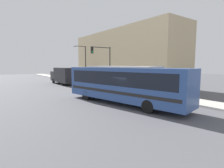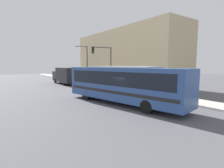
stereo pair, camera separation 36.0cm
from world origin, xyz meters
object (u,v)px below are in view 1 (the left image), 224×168
(delivery_truck, at_px, (64,75))
(pedestrian_near_corner, at_px, (140,85))
(parking_meter, at_px, (107,81))
(street_lamp, at_px, (84,61))
(pedestrian_mid_block, at_px, (116,81))
(fire_hydrant, at_px, (125,87))
(city_bus, at_px, (123,82))
(traffic_light_pole, at_px, (104,60))

(delivery_truck, relative_size, pedestrian_near_corner, 4.56)
(parking_meter, xyz_separation_m, street_lamp, (-0.08, 7.29, 3.11))
(delivery_truck, distance_m, pedestrian_mid_block, 10.81)
(delivery_truck, height_order, street_lamp, street_lamp)
(street_lamp, bearing_deg, fire_hydrant, -89.59)
(delivery_truck, height_order, parking_meter, delivery_truck)
(fire_hydrant, xyz_separation_m, street_lamp, (-0.08, 11.60, 3.61))
(fire_hydrant, bearing_deg, city_bus, -132.07)
(traffic_light_pole, bearing_deg, street_lamp, 84.08)
(city_bus, distance_m, pedestrian_mid_block, 10.33)
(delivery_truck, bearing_deg, fire_hydrant, -75.00)
(pedestrian_near_corner, height_order, pedestrian_mid_block, pedestrian_near_corner)
(fire_hydrant, height_order, pedestrian_near_corner, pedestrian_near_corner)
(delivery_truck, xyz_separation_m, pedestrian_near_corner, (3.89, -15.31, -0.56))
(fire_hydrant, xyz_separation_m, parking_meter, (0.00, 4.31, 0.51))
(parking_meter, distance_m, pedestrian_mid_block, 1.52)
(city_bus, xyz_separation_m, fire_hydrant, (5.03, 5.58, -1.38))
(fire_hydrant, bearing_deg, pedestrian_near_corner, -79.77)
(city_bus, relative_size, street_lamp, 1.85)
(city_bus, distance_m, parking_meter, 11.13)
(city_bus, xyz_separation_m, pedestrian_mid_block, (5.73, 8.54, -0.91))
(city_bus, height_order, pedestrian_mid_block, city_bus)
(delivery_truck, bearing_deg, pedestrian_mid_block, -67.31)
(traffic_light_pole, distance_m, parking_meter, 3.30)
(delivery_truck, distance_m, parking_meter, 9.29)
(delivery_truck, distance_m, fire_hydrant, 13.41)
(street_lamp, bearing_deg, traffic_light_pole, -95.92)
(parking_meter, bearing_deg, street_lamp, 90.65)
(street_lamp, relative_size, pedestrian_mid_block, 3.96)
(fire_hydrant, distance_m, street_lamp, 12.15)
(delivery_truck, distance_m, street_lamp, 4.44)
(parking_meter, height_order, street_lamp, street_lamp)
(city_bus, relative_size, pedestrian_near_corner, 7.08)
(delivery_truck, height_order, fire_hydrant, delivery_truck)
(delivery_truck, height_order, traffic_light_pole, traffic_light_pole)
(city_bus, bearing_deg, traffic_light_pole, 55.08)
(pedestrian_near_corner, bearing_deg, traffic_light_pole, 102.36)
(traffic_light_pole, relative_size, pedestrian_near_corner, 3.38)
(city_bus, distance_m, street_lamp, 18.01)
(parking_meter, bearing_deg, pedestrian_near_corner, -86.32)
(city_bus, bearing_deg, parking_meter, 52.12)
(delivery_truck, distance_m, pedestrian_near_corner, 15.80)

